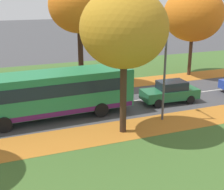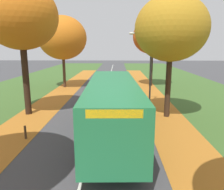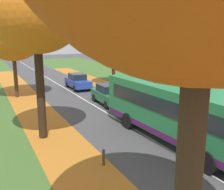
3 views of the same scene
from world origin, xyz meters
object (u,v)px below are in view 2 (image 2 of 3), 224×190
object	(u,v)px
streetlamp_right	(147,60)
car_green_lead	(117,90)
car_blue_following	(116,79)
tree_left_near	(21,16)
tree_left_mid	(63,38)
tree_right_mid	(152,37)
bus	(113,105)
tree_right_near	(171,29)
bollard_fourth	(25,132)

from	to	relation	value
streetlamp_right	car_green_lead	distance (m)	4.38
streetlamp_right	car_blue_following	distance (m)	10.26
tree_left_near	tree_left_mid	xyz separation A→B (m)	(0.02, 11.06, -0.93)
tree_right_mid	bus	bearing A→B (deg)	-105.54
tree_right_near	car_green_lead	size ratio (longest dim) A/B	1.90
tree_left_mid	tree_right_mid	bearing A→B (deg)	7.10
tree_right_mid	car_blue_following	world-z (taller)	tree_right_mid
bus	tree_left_mid	bearing A→B (deg)	112.84
tree_left_mid	bus	distance (m)	16.53
tree_left_near	tree_right_mid	xyz separation A→B (m)	(10.70, 12.39, -0.74)
streetlamp_right	car_green_lead	size ratio (longest dim) A/B	1.40
bollard_fourth	car_blue_following	world-z (taller)	car_blue_following
bollard_fourth	bus	size ratio (longest dim) A/B	0.07
car_blue_following	tree_right_mid	bearing A→B (deg)	1.86
tree_right_mid	streetlamp_right	world-z (taller)	tree_right_mid
bollard_fourth	streetlamp_right	xyz separation A→B (m)	(7.24, 7.18, 3.37)
tree_left_near	car_blue_following	xyz separation A→B (m)	(6.35, 12.25, -5.97)
bollard_fourth	car_blue_following	xyz separation A→B (m)	(4.72, 16.69, 0.45)
tree_left_near	bollard_fourth	world-z (taller)	tree_left_near
tree_right_mid	car_blue_following	xyz separation A→B (m)	(-4.35, -0.14, -5.23)
tree_left_mid	tree_left_near	bearing A→B (deg)	-90.11
tree_right_mid	car_green_lead	size ratio (longest dim) A/B	1.92
tree_left_near	tree_right_near	distance (m)	10.00
car_green_lead	tree_right_mid	bearing A→B (deg)	60.37
tree_right_near	streetlamp_right	distance (m)	3.95
car_green_lead	car_blue_following	distance (m)	7.31
tree_right_mid	streetlamp_right	bearing A→B (deg)	-100.78
car_blue_following	streetlamp_right	bearing A→B (deg)	-75.20
tree_right_mid	car_green_lead	world-z (taller)	tree_right_mid
bollard_fourth	car_green_lead	world-z (taller)	car_green_lead
tree_left_near	tree_left_mid	bearing A→B (deg)	89.89
tree_right_near	bollard_fourth	bearing A→B (deg)	-153.81
tree_left_mid	bus	bearing A→B (deg)	-67.16
tree_left_near	streetlamp_right	size ratio (longest dim) A/B	1.51
tree_left_near	car_green_lead	xyz separation A→B (m)	(6.47, 4.94, -5.97)
tree_right_near	car_green_lead	xyz separation A→B (m)	(-3.50, 5.29, -5.13)
tree_right_near	car_green_lead	distance (m)	8.15
bus	car_blue_following	xyz separation A→B (m)	(0.12, 15.93, -0.89)
tree_left_mid	tree_right_near	xyz separation A→B (m)	(9.94, -11.40, 0.09)
car_green_lead	bollard_fourth	bearing A→B (deg)	-117.27
streetlamp_right	car_blue_following	xyz separation A→B (m)	(-2.51, 9.51, -2.92)
tree_left_mid	streetlamp_right	bearing A→B (deg)	-43.24
tree_right_mid	car_green_lead	bearing A→B (deg)	-119.63
tree_left_mid	streetlamp_right	xyz separation A→B (m)	(8.84, -8.32, -2.11)
bollard_fourth	bus	xyz separation A→B (m)	(4.60, 0.76, 1.34)
tree_right_mid	tree_left_near	bearing A→B (deg)	-130.82
tree_left_near	car_green_lead	size ratio (longest dim) A/B	2.12
tree_left_mid	streetlamp_right	size ratio (longest dim) A/B	1.40
tree_right_near	car_blue_following	xyz separation A→B (m)	(-3.61, 12.59, -5.13)
tree_right_near	tree_right_mid	size ratio (longest dim) A/B	0.99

